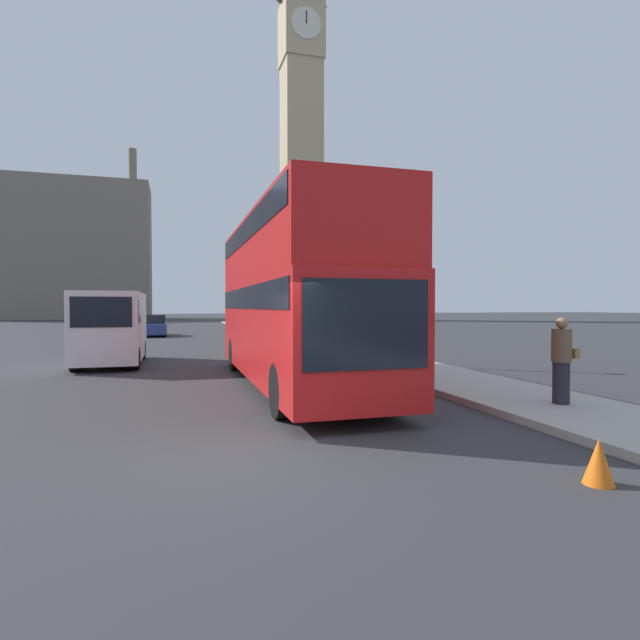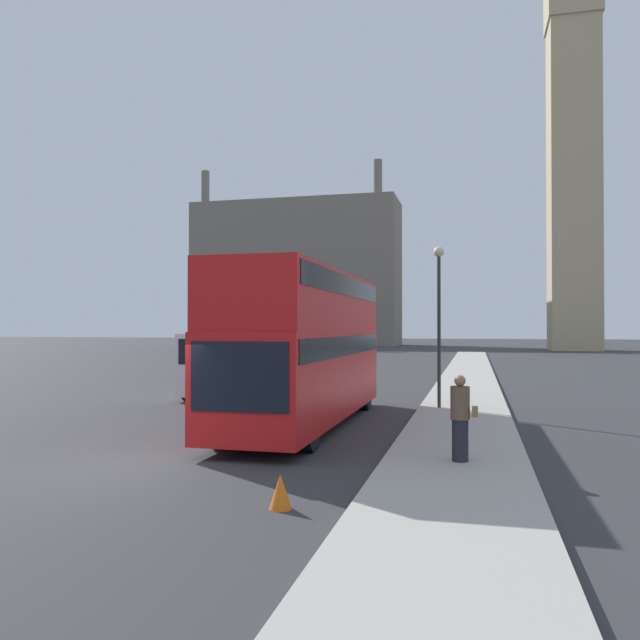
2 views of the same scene
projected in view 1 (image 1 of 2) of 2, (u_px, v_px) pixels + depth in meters
The scene contains 10 objects.
ground_plane at pixel (249, 464), 6.69m from camera, with size 300.00×300.00×0.00m, color #333335.
sidewalk_strip at pixel (628, 426), 8.51m from camera, with size 2.95×120.00×0.15m.
clock_tower at pixel (301, 132), 80.19m from camera, with size 6.35×6.52×58.76m.
building_block_distant at pixel (46, 250), 83.84m from camera, with size 33.34×11.09×28.37m.
red_double_decker_bus at pixel (292, 293), 13.26m from camera, with size 2.52×10.77×4.43m.
white_van at pixel (111, 326), 18.04m from camera, with size 2.16×5.20×2.63m.
pedestrian at pixel (562, 361), 10.10m from camera, with size 0.55×0.39×1.75m.
street_lamp at pixel (366, 261), 17.95m from camera, with size 0.36×0.36×5.47m.
parked_sedan at pixel (154, 326), 36.02m from camera, with size 1.75×4.61×1.53m.
traffic_cone at pixel (599, 462), 5.93m from camera, with size 0.36×0.36×0.55m.
Camera 1 is at (-0.96, -6.64, 2.12)m, focal length 28.00 mm.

